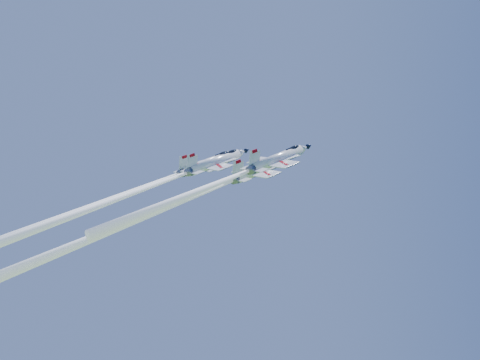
# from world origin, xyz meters

# --- Properties ---
(jet_lead) EXTENTS (36.92, 41.48, 48.76)m
(jet_lead) POSITION_xyz_m (-13.39, -7.62, 80.55)
(jet_lead) COLOR white
(jet_left) EXTENTS (34.95, 39.58, 47.45)m
(jet_left) POSITION_xyz_m (-23.92, -9.86, 81.38)
(jet_left) COLOR white
(jet_right) EXTENTS (26.27, 27.97, 30.07)m
(jet_right) POSITION_xyz_m (-2.05, -11.93, 84.58)
(jet_right) COLOR white
(jet_slot) EXTENTS (31.08, 34.98, 41.31)m
(jet_slot) POSITION_xyz_m (-18.60, -19.47, 79.93)
(jet_slot) COLOR white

